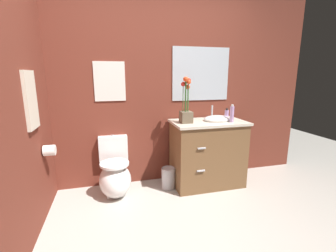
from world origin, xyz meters
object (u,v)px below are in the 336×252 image
(hanging_towel, at_px, (31,100))
(toilet_paper_roll, at_px, (50,150))
(vanity_cabinet, at_px, (207,152))
(wall_poster, at_px, (110,81))
(wall_mirror, at_px, (201,74))
(trash_bin, at_px, (168,178))
(soap_bottle, at_px, (227,115))
(lotion_bottle, at_px, (232,114))
(flower_vase, at_px, (186,106))
(toilet, at_px, (115,175))

(hanging_towel, height_order, toilet_paper_roll, hanging_towel)
(vanity_cabinet, xyz_separation_m, hanging_towel, (-1.90, -0.38, 0.78))
(wall_poster, xyz_separation_m, wall_mirror, (1.20, 0.00, 0.09))
(trash_bin, bearing_deg, vanity_cabinet, -1.38)
(soap_bottle, height_order, hanging_towel, hanging_towel)
(trash_bin, bearing_deg, toilet_paper_roll, -172.10)
(soap_bottle, height_order, trash_bin, soap_bottle)
(toilet_paper_roll, bearing_deg, lotion_bottle, 1.23)
(wall_mirror, xyz_separation_m, hanging_towel, (-1.90, -0.67, -0.23))
(vanity_cabinet, relative_size, lotion_bottle, 4.69)
(vanity_cabinet, distance_m, flower_vase, 0.70)
(flower_vase, relative_size, hanging_towel, 1.07)
(flower_vase, xyz_separation_m, trash_bin, (-0.21, 0.03, -0.93))
(lotion_bottle, bearing_deg, wall_poster, 163.93)
(vanity_cabinet, height_order, wall_mirror, wall_mirror)
(flower_vase, distance_m, soap_bottle, 0.59)
(soap_bottle, bearing_deg, lotion_bottle, -91.80)
(hanging_towel, bearing_deg, toilet_paper_roll, 75.19)
(lotion_bottle, bearing_deg, soap_bottle, 88.20)
(flower_vase, bearing_deg, soap_bottle, 3.26)
(lotion_bottle, distance_m, wall_poster, 1.56)
(soap_bottle, xyz_separation_m, wall_mirror, (-0.26, 0.28, 0.52))
(vanity_cabinet, xyz_separation_m, flower_vase, (-0.32, -0.02, 0.63))
(flower_vase, relative_size, lotion_bottle, 2.52)
(lotion_bottle, relative_size, wall_mirror, 0.28)
(wall_mirror, height_order, toilet_paper_roll, wall_mirror)
(toilet, relative_size, soap_bottle, 4.45)
(lotion_bottle, xyz_separation_m, hanging_towel, (-2.15, -0.25, 0.26))
(vanity_cabinet, xyz_separation_m, trash_bin, (-0.53, 0.01, -0.31))
(wall_poster, xyz_separation_m, toilet_paper_roll, (-0.65, -0.46, -0.68))
(trash_bin, bearing_deg, wall_mirror, 28.09)
(vanity_cabinet, distance_m, toilet_paper_roll, 1.87)
(toilet, xyz_separation_m, soap_bottle, (1.46, -0.01, 0.69))
(trash_bin, bearing_deg, flower_vase, -8.84)
(lotion_bottle, xyz_separation_m, wall_poster, (-1.45, 0.42, 0.40))
(vanity_cabinet, height_order, trash_bin, vanity_cabinet)
(flower_vase, xyz_separation_m, soap_bottle, (0.57, 0.03, -0.14))
(toilet, relative_size, trash_bin, 2.54)
(lotion_bottle, height_order, wall_mirror, wall_mirror)
(hanging_towel, bearing_deg, flower_vase, 12.70)
(wall_poster, bearing_deg, toilet, -90.00)
(flower_vase, bearing_deg, toilet_paper_roll, -174.43)
(flower_vase, bearing_deg, wall_mirror, 45.19)
(wall_poster, bearing_deg, trash_bin, -22.70)
(toilet, distance_m, wall_mirror, 1.72)
(flower_vase, height_order, lotion_bottle, flower_vase)
(soap_bottle, bearing_deg, wall_mirror, 132.59)
(vanity_cabinet, xyz_separation_m, wall_mirror, (-0.00, 0.29, 1.01))
(trash_bin, xyz_separation_m, wall_mirror, (0.53, 0.28, 1.31))
(hanging_towel, relative_size, toilet_paper_roll, 4.73)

